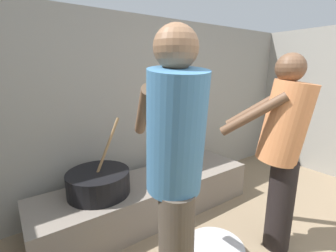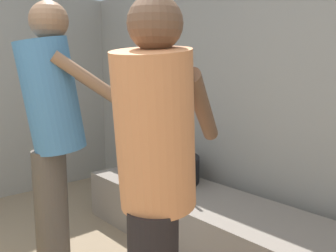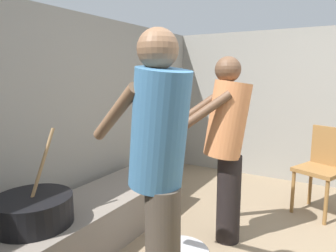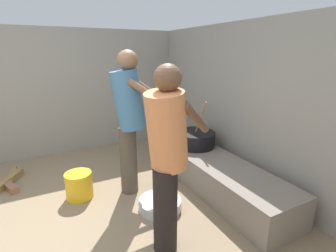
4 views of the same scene
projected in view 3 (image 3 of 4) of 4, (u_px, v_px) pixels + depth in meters
The scene contains 6 objects.
block_enclosure_rear at pixel (63, 119), 2.93m from camera, with size 4.92×0.20×1.98m, color gray.
hearth_ledge at pixel (89, 222), 2.61m from camera, with size 2.18×0.60×0.37m, color slate.
cooking_pot_main at pixel (33, 210), 2.16m from camera, with size 0.54×0.54×0.65m.
cook_in_blue_shirt at pixel (159, 160), 1.69m from camera, with size 0.55×0.75×1.65m.
cook_in_orange_shirt at pixel (227, 140), 2.53m from camera, with size 0.61×0.72×1.55m.
chair_brown_wood at pixel (323, 166), 3.14m from camera, with size 0.52×0.52×0.88m.
Camera 3 is at (-2.01, 0.20, 1.41)m, focal length 33.28 mm.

